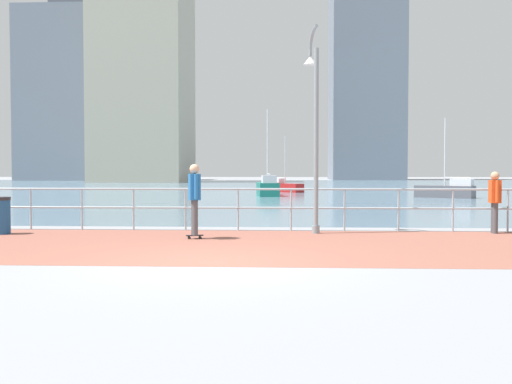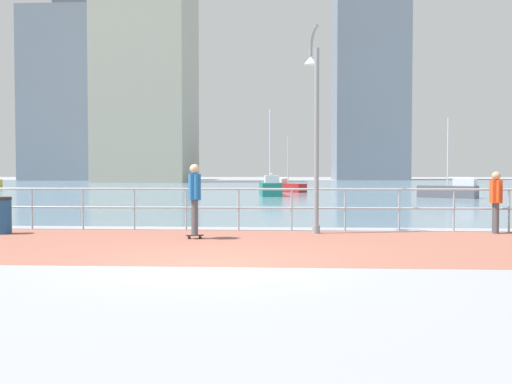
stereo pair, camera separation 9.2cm
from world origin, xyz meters
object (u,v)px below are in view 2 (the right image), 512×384
Objects in this scene: lamppost at (315,119)px; sailboat_yellow at (450,190)px; skateboarder at (195,194)px; sailboat_red at (270,188)px; bystander at (496,197)px; sailboat_white at (287,187)px; trash_bin at (2,215)px.

sailboat_yellow is at bearing 66.23° from lamppost.
sailboat_red reaches higher than skateboarder.
skateboarder is 1.11× the size of bystander.
skateboarder is 0.37× the size of sailboat_yellow.
bystander is 29.62m from sailboat_white.
bystander is 0.33× the size of sailboat_yellow.
trash_bin is at bearing -176.26° from bystander.
sailboat_red is 1.17× the size of sailboat_yellow.
trash_bin is 26.60m from sailboat_yellow.
sailboat_yellow is (11.66, 21.53, -0.59)m from skateboarder.
sailboat_red reaches higher than sailboat_white.
bystander is 12.41m from trash_bin.
trash_bin is 0.17× the size of sailboat_red.
sailboat_red reaches higher than sailboat_yellow.
sailboat_yellow is (9.63, -9.18, 0.05)m from sailboat_white.
sailboat_white is (7.02, 29.93, -0.06)m from trash_bin.
sailboat_red is at bearing 75.48° from trash_bin.
skateboarder is at bearing -167.93° from bystander.
lamppost is 3.70m from skateboarder.
lamppost is 8.22m from trash_bin.
bystander is at bearing 1.13° from lamppost.
sailboat_red reaches higher than lamppost.
sailboat_red is at bearing 106.05° from bystander.
bystander is 0.37× the size of sailboat_white.
bystander is 1.68× the size of trash_bin.
sailboat_white is 6.94m from sailboat_red.
sailboat_red is (-1.85, 22.35, -2.37)m from lamppost.
sailboat_red is (0.99, 23.84, -0.52)m from skateboarder.
sailboat_red is at bearing 87.62° from skateboarder.
sailboat_yellow reaches higher than sailboat_white.
sailboat_yellow is at bearing 61.55° from skateboarder.
sailboat_white is at bearing 86.22° from skateboarder.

